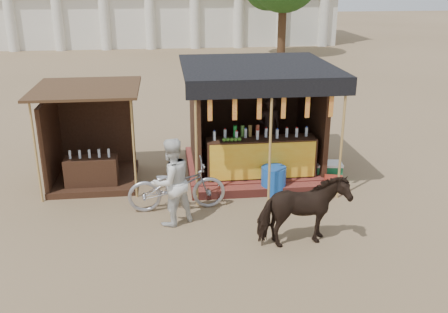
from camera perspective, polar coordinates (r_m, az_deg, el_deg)
name	(u,v)px	position (r m, az deg, el deg)	size (l,w,h in m)	color
ground	(234,238)	(9.80, 1.13, -9.28)	(120.00, 120.00, 0.00)	#846B4C
main_stall	(256,134)	(12.60, 3.66, 2.61)	(3.60, 3.61, 2.78)	brown
secondary_stall	(86,148)	(12.49, -15.52, 0.89)	(2.40, 2.40, 2.38)	#361F13
cow	(303,212)	(9.34, 8.98, -6.28)	(0.75, 1.64, 1.39)	black
motorbike	(177,186)	(10.73, -5.43, -3.36)	(0.73, 2.09, 1.10)	#A0A0A9
bystander	(171,182)	(10.01, -6.03, -2.92)	(0.88, 0.69, 1.82)	silver
blue_barrel	(273,180)	(11.63, 5.67, -2.69)	(0.57, 0.57, 0.64)	blue
red_crate	(333,184)	(12.07, 12.39, -3.05)	(0.42, 0.39, 0.31)	maroon
cooler	(328,171)	(12.59, 11.83, -1.64)	(0.69, 0.52, 0.46)	#186D3C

